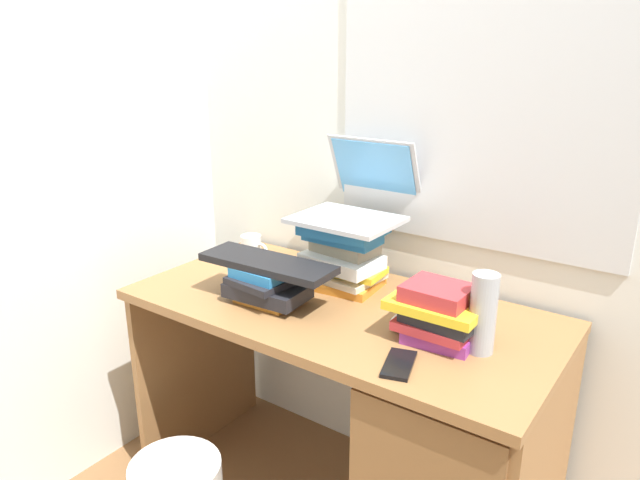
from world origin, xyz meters
TOP-DOWN VIEW (x-y plane):
  - wall_back at (0.00, 0.36)m, footprint 6.00×0.06m
  - wall_left at (-0.87, 0.00)m, footprint 0.05×6.00m
  - desk at (0.32, -0.02)m, footprint 1.27×0.62m
  - book_stack_tall at (-0.07, 0.13)m, footprint 0.26×0.20m
  - book_stack_keyboard_riser at (-0.19, -0.10)m, footprint 0.25×0.19m
  - book_stack_side at (0.33, -0.04)m, footprint 0.24×0.19m
  - laptop at (-0.07, 0.20)m, footprint 0.31×0.34m
  - keyboard at (-0.19, -0.10)m, footprint 0.43×0.16m
  - computer_mouse at (0.22, -0.02)m, footprint 0.06×0.10m
  - mug at (-0.45, 0.12)m, footprint 0.11×0.07m
  - water_bottle at (0.44, -0.03)m, footprint 0.07×0.07m
  - cell_phone at (0.31, -0.21)m, footprint 0.10×0.15m

SIDE VIEW (x-z plane):
  - desk at x=0.32m, z-range 0.03..0.77m
  - cell_phone at x=0.31m, z-range 0.74..0.75m
  - computer_mouse at x=0.22m, z-range 0.74..0.77m
  - mug at x=-0.45m, z-range 0.74..0.84m
  - book_stack_keyboard_riser at x=-0.19m, z-range 0.73..0.84m
  - book_stack_side at x=0.33m, z-range 0.74..0.89m
  - water_bottle at x=0.44m, z-range 0.74..0.95m
  - book_stack_tall at x=-0.07m, z-range 0.74..0.95m
  - keyboard at x=-0.19m, z-range 0.85..0.87m
  - laptop at x=-0.07m, z-range 0.89..1.13m
  - wall_back at x=0.00m, z-range 0.00..2.60m
  - wall_left at x=-0.87m, z-range 0.00..2.60m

